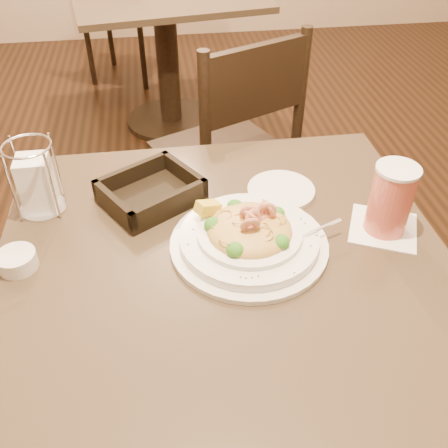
{
  "coord_description": "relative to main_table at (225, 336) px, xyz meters",
  "views": [
    {
      "loc": [
        -0.1,
        -0.7,
        1.42
      ],
      "look_at": [
        0.0,
        0.02,
        0.82
      ],
      "focal_mm": 40.0,
      "sensor_mm": 36.0,
      "label": 1
    }
  ],
  "objects": [
    {
      "name": "ground",
      "position": [
        0.0,
        0.0,
        -0.51
      ],
      "size": [
        7.0,
        7.0,
        0.0
      ],
      "primitive_type": "plane",
      "color": "black",
      "rests_on": "ground"
    },
    {
      "name": "main_table",
      "position": [
        0.0,
        0.0,
        0.0
      ],
      "size": [
        0.9,
        0.9,
        0.74
      ],
      "color": "black",
      "rests_on": "ground"
    },
    {
      "name": "background_table",
      "position": [
        -0.03,
        1.99,
        0.0
      ],
      "size": [
        1.03,
        1.03,
        0.74
      ],
      "rotation": [
        0.0,
        0.0,
        0.16
      ],
      "color": "black",
      "rests_on": "ground"
    },
    {
      "name": "dining_chair_near",
      "position": [
        0.14,
        0.81,
        -0.01
      ],
      "size": [
        0.56,
        0.56,
        0.93
      ],
      "rotation": [
        0.0,
        0.0,
        3.57
      ],
      "color": "black",
      "rests_on": "ground"
    },
    {
      "name": "dining_chair_far",
      "position": [
        -0.3,
        2.66,
        -0.01
      ],
      "size": [
        0.53,
        0.53,
        0.93
      ],
      "rotation": [
        0.0,
        0.0,
        2.81
      ],
      "color": "black",
      "rests_on": "ground"
    },
    {
      "name": "pasta_bowl",
      "position": [
        0.05,
        0.04,
        0.26
      ],
      "size": [
        0.35,
        0.32,
        0.1
      ],
      "rotation": [
        0.0,
        0.0,
        0.22
      ],
      "color": "white",
      "rests_on": "main_table"
    },
    {
      "name": "drink_glass",
      "position": [
        0.34,
        0.05,
        0.31
      ],
      "size": [
        0.18,
        0.18,
        0.15
      ],
      "rotation": [
        0.0,
        0.0,
        -0.43
      ],
      "color": "white",
      "rests_on": "main_table"
    },
    {
      "name": "bread_basket",
      "position": [
        -0.14,
        0.22,
        0.25
      ],
      "size": [
        0.26,
        0.24,
        0.06
      ],
      "rotation": [
        0.0,
        0.0,
        0.55
      ],
      "color": "black",
      "rests_on": "main_table"
    },
    {
      "name": "napkin_caddy",
      "position": [
        -0.37,
        0.23,
        0.3
      ],
      "size": [
        0.1,
        0.1,
        0.16
      ],
      "rotation": [
        0.0,
        0.0,
        0.08
      ],
      "color": "silver",
      "rests_on": "main_table"
    },
    {
      "name": "side_plate",
      "position": [
        0.16,
        0.21,
        0.24
      ],
      "size": [
        0.19,
        0.19,
        0.01
      ],
      "primitive_type": "cylinder",
      "rotation": [
        0.0,
        0.0,
        0.23
      ],
      "color": "white",
      "rests_on": "main_table"
    },
    {
      "name": "butter_ramekin",
      "position": [
        -0.4,
        0.04,
        0.25
      ],
      "size": [
        0.08,
        0.08,
        0.03
      ],
      "primitive_type": "cylinder",
      "rotation": [
        0.0,
        0.0,
        -0.1
      ],
      "color": "white",
      "rests_on": "main_table"
    }
  ]
}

